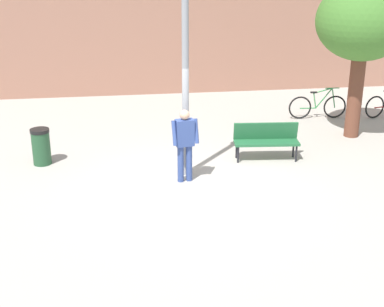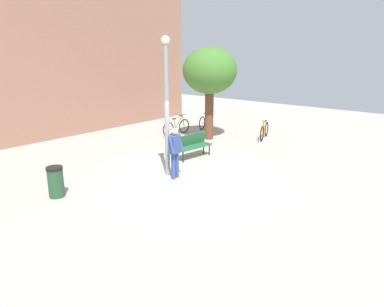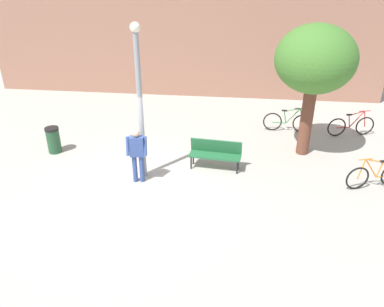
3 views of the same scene
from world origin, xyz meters
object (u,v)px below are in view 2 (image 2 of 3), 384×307
lamppost (167,100)px  park_bench (192,144)px  plaza_tree (210,72)px  bicycle_orange (264,131)px  bicycle_red (206,121)px  person_by_lamppost (175,150)px  trash_bin (56,182)px  bicycle_green (177,127)px

lamppost → park_bench: 2.97m
plaza_tree → bicycle_orange: plaza_tree is taller
plaza_tree → bicycle_orange: bearing=-49.2°
bicycle_red → plaza_tree: bearing=-139.5°
person_by_lamppost → bicycle_orange: 6.81m
lamppost → person_by_lamppost: size_ratio=2.68×
person_by_lamppost → trash_bin: 3.69m
bicycle_orange → trash_bin: bearing=174.0°
plaza_tree → bicycle_green: (-0.34, 1.78, -2.74)m
park_bench → plaza_tree: (2.87, 1.39, 2.58)m
plaza_tree → trash_bin: (-8.36, -0.95, -2.67)m
person_by_lamppost → bicycle_red: 8.17m
lamppost → plaza_tree: bearing=22.8°
person_by_lamppost → bicycle_red: bearing=30.7°
bicycle_red → trash_bin: size_ratio=1.99×
plaza_tree → bicycle_orange: 3.81m
bicycle_orange → lamppost: bearing=-179.2°
lamppost → trash_bin: 4.13m
plaza_tree → trash_bin: size_ratio=4.74×
lamppost → bicycle_red: bearing=28.5°
plaza_tree → bicycle_green: plaza_tree is taller
lamppost → bicycle_red: size_ratio=2.52×
park_bench → bicycle_red: (4.83, 3.06, -0.16)m
park_bench → plaza_tree: 4.10m
person_by_lamppost → plaza_tree: 6.03m
lamppost → person_by_lamppost: 1.60m
park_bench → bicycle_orange: bicycle_orange is taller
bicycle_orange → bicycle_red: size_ratio=0.98×
bicycle_green → bicycle_orange: bearing=-61.4°
bicycle_red → park_bench: bearing=-147.6°
bicycle_green → plaza_tree: bearing=-79.3°
park_bench → bicycle_green: (2.53, 3.17, -0.16)m
bicycle_orange → bicycle_green: (-2.06, 3.78, 0.00)m
park_bench → plaza_tree: plaza_tree is taller
person_by_lamppost → bicycle_orange: size_ratio=0.96×
bicycle_red → trash_bin: bicycle_red is taller
park_bench → person_by_lamppost: bearing=-153.1°
plaza_tree → bicycle_orange: size_ratio=2.43×
bicycle_red → trash_bin: 10.65m
bicycle_orange → bicycle_red: bearing=86.3°
bicycle_red → trash_bin: bearing=-165.7°
plaza_tree → bicycle_green: 3.29m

